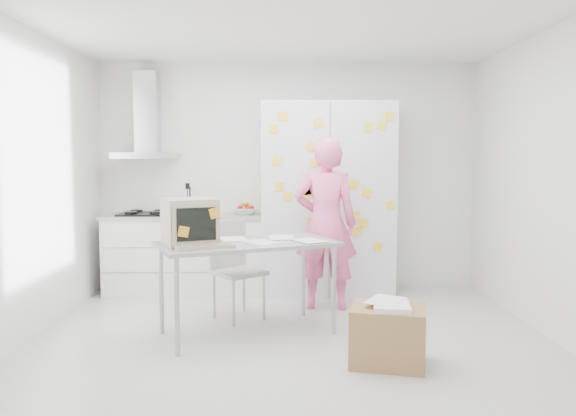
{
  "coord_description": "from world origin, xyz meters",
  "views": [
    {
      "loc": [
        -0.08,
        -4.79,
        1.56
      ],
      "look_at": [
        -0.01,
        0.73,
        1.08
      ],
      "focal_mm": 35.0,
      "sensor_mm": 36.0,
      "label": 1
    }
  ],
  "objects_px": {
    "chair": "(234,263)",
    "person": "(326,224)",
    "desk": "(211,232)",
    "cardboard_box": "(388,335)"
  },
  "relations": [
    {
      "from": "chair",
      "to": "person",
      "type": "bearing_deg",
      "value": -18.03
    },
    {
      "from": "person",
      "to": "chair",
      "type": "distance_m",
      "value": 1.04
    },
    {
      "from": "desk",
      "to": "cardboard_box",
      "type": "relative_size",
      "value": 2.66
    },
    {
      "from": "desk",
      "to": "person",
      "type": "bearing_deg",
      "value": 18.22
    },
    {
      "from": "person",
      "to": "desk",
      "type": "distance_m",
      "value": 1.42
    },
    {
      "from": "person",
      "to": "cardboard_box",
      "type": "distance_m",
      "value": 1.78
    },
    {
      "from": "chair",
      "to": "cardboard_box",
      "type": "distance_m",
      "value": 1.84
    },
    {
      "from": "chair",
      "to": "cardboard_box",
      "type": "xyz_separation_m",
      "value": [
        1.27,
        -1.29,
        -0.31
      ]
    },
    {
      "from": "chair",
      "to": "cardboard_box",
      "type": "relative_size",
      "value": 1.48
    },
    {
      "from": "desk",
      "to": "cardboard_box",
      "type": "distance_m",
      "value": 1.72
    }
  ]
}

